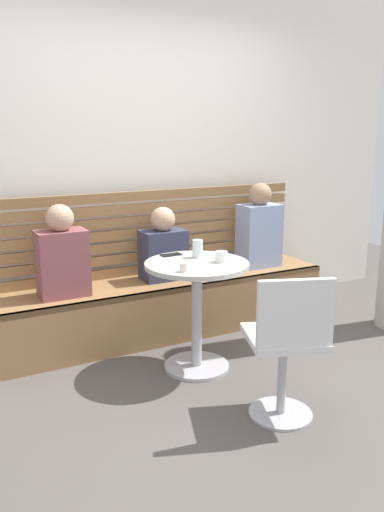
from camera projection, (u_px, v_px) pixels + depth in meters
ground at (249, 400)px, 3.12m from camera, size 8.00×8.00×0.00m
back_wall at (139, 145)px, 4.18m from camera, size 5.20×0.10×2.90m
booth_bench at (164, 306)px, 4.09m from camera, size 2.70×0.52×0.44m
booth_backrest at (150, 232)px, 4.17m from camera, size 2.65×0.04×0.67m
cafe_table at (197, 295)px, 3.41m from camera, size 0.68×0.68×0.74m
white_chair at (287, 343)px, 2.78m from camera, size 0.51×0.51×0.85m
person_adult at (259, 230)px, 4.38m from camera, size 0.34×0.22×0.71m
person_child_left at (62, 256)px, 3.59m from camera, size 0.34×0.22×0.65m
person_child_middle at (163, 248)px, 4.01m from camera, size 0.34×0.22×0.57m
cup_glass_tall at (198, 249)px, 3.48m from camera, size 0.07×0.07×0.12m
cup_ceramic_white at (221, 257)px, 3.36m from camera, size 0.08×0.08×0.07m
cup_espresso_small at (184, 267)px, 3.14m from camera, size 0.06×0.06×0.05m
phone_on_table at (171, 255)px, 3.55m from camera, size 0.14×0.08×0.01m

